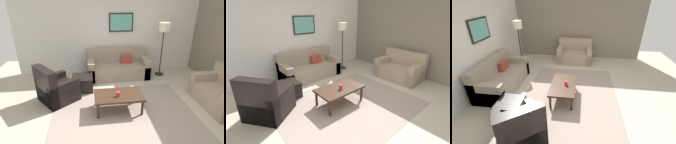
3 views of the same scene
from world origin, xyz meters
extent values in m
plane|color=#B2A893|center=(0.00, 0.00, 0.00)|extent=(8.00, 8.00, 0.00)
cube|color=silver|center=(0.00, 2.60, 1.40)|extent=(6.00, 0.12, 2.80)
cube|color=slate|center=(3.00, 0.00, 1.40)|extent=(0.12, 5.20, 2.80)
cube|color=gray|center=(0.00, 0.00, 0.00)|extent=(3.21, 2.53, 0.01)
cube|color=gray|center=(0.20, 2.01, 0.21)|extent=(1.93, 0.87, 0.42)
cube|color=gray|center=(0.20, 2.33, 0.44)|extent=(1.93, 0.24, 0.88)
cube|color=gray|center=(-0.67, 2.01, 0.31)|extent=(0.20, 0.87, 0.62)
cube|color=gray|center=(1.06, 2.01, 0.31)|extent=(0.20, 0.87, 0.62)
cube|color=#99382D|center=(0.49, 2.11, 0.56)|extent=(0.36, 0.12, 0.28)
cube|color=gray|center=(2.36, 0.05, 0.21)|extent=(0.88, 1.34, 0.42)
cube|color=gray|center=(2.68, 0.05, 0.44)|extent=(0.24, 1.34, 0.88)
cube|color=gray|center=(2.36, 0.62, 0.31)|extent=(0.88, 0.20, 0.62)
cube|color=gray|center=(2.36, -0.52, 0.31)|extent=(0.88, 0.20, 0.62)
cube|color=black|center=(-1.52, 0.82, 0.22)|extent=(1.12, 1.12, 0.44)
cube|color=black|center=(-1.76, 0.64, 0.47)|extent=(0.65, 0.76, 0.95)
cube|color=black|center=(-1.33, 0.57, 0.30)|extent=(0.73, 0.61, 0.60)
cube|color=black|center=(-1.72, 1.08, 0.30)|extent=(0.73, 0.61, 0.60)
cube|color=black|center=(-0.93, 1.28, 0.20)|extent=(0.56, 0.56, 0.40)
cylinder|color=#382316|center=(-0.58, -0.07, 0.18)|extent=(0.06, 0.06, 0.36)
cylinder|color=#382316|center=(0.40, -0.07, 0.18)|extent=(0.06, 0.06, 0.36)
cylinder|color=#382316|center=(-0.58, 0.45, 0.18)|extent=(0.06, 0.06, 0.36)
cylinder|color=#382316|center=(0.40, 0.45, 0.18)|extent=(0.06, 0.06, 0.36)
cube|color=#382316|center=(-0.09, 0.19, 0.39)|extent=(1.10, 0.64, 0.05)
cylinder|color=#B2332D|center=(-0.12, 0.11, 0.46)|extent=(0.08, 0.08, 0.11)
cylinder|color=black|center=(1.61, 2.00, 0.01)|extent=(0.28, 0.28, 0.03)
cylinder|color=#262626|center=(1.61, 2.00, 0.72)|extent=(0.04, 0.04, 1.45)
cylinder|color=beige|center=(1.61, 2.00, 1.58)|extent=(0.32, 0.32, 0.26)
cube|color=black|center=(0.36, 2.52, 1.66)|extent=(0.77, 0.04, 0.59)
cube|color=#5DA99D|center=(0.36, 2.50, 1.66)|extent=(0.69, 0.01, 0.51)
camera|label=1|loc=(-0.71, -3.26, 2.50)|focal=28.67mm
camera|label=2|loc=(-2.22, -2.27, 2.09)|focal=24.75mm
camera|label=3|loc=(-3.39, -0.26, 2.54)|focal=24.12mm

